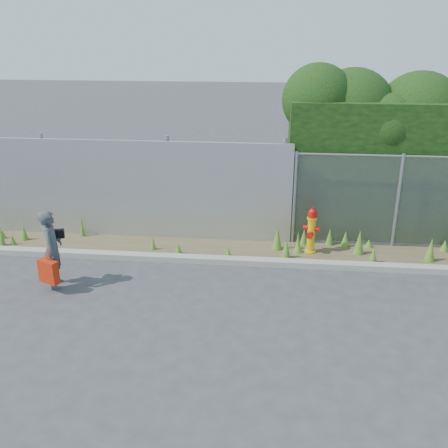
% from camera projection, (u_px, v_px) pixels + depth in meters
% --- Properties ---
extents(ground, '(80.00, 80.00, 0.00)m').
position_uv_depth(ground, '(233.00, 310.00, 8.35)').
color(ground, '#38383B').
rests_on(ground, ground).
extents(curb, '(16.00, 0.22, 0.12)m').
position_uv_depth(curb, '(241.00, 261.00, 10.00)').
color(curb, gray).
rests_on(curb, ground).
extents(weed_strip, '(16.00, 1.30, 0.54)m').
position_uv_depth(weed_strip, '(308.00, 247.00, 10.45)').
color(weed_strip, brown).
rests_on(weed_strip, ground).
extents(corrugated_fence, '(8.50, 0.21, 2.30)m').
position_uv_depth(corrugated_fence, '(99.00, 189.00, 11.05)').
color(corrugated_fence, '#A6A9AD').
rests_on(corrugated_fence, ground).
extents(hedge, '(7.49, 2.20, 3.75)m').
position_uv_depth(hedge, '(443.00, 143.00, 10.94)').
color(hedge, black).
rests_on(hedge, ground).
extents(fire_hydrant, '(0.34, 0.30, 1.01)m').
position_uv_depth(fire_hydrant, '(311.00, 231.00, 10.34)').
color(fire_hydrant, '#E5A90C').
rests_on(fire_hydrant, ground).
extents(woman, '(0.47, 0.60, 1.46)m').
position_uv_depth(woman, '(52.00, 249.00, 8.92)').
color(woman, '#10696A').
rests_on(woman, ground).
extents(red_tote_bag, '(0.38, 0.14, 0.50)m').
position_uv_depth(red_tote_bag, '(49.00, 272.00, 8.80)').
color(red_tote_bag, '#BA170A').
extents(black_shoulder_bag, '(0.22, 0.09, 0.16)m').
position_uv_depth(black_shoulder_bag, '(58.00, 234.00, 8.99)').
color(black_shoulder_bag, black).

